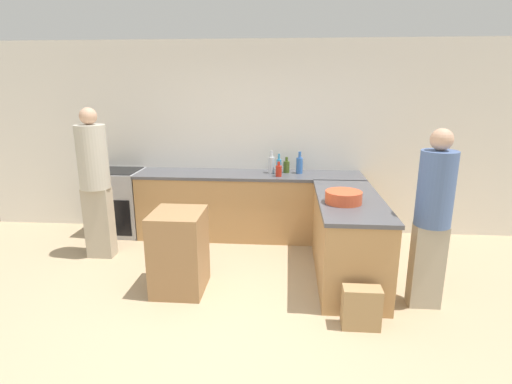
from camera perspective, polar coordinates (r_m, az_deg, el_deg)
ground_plane at (r=3.82m, az=-4.30°, el=-18.22°), size 14.00×14.00×0.00m
wall_back at (r=5.75m, az=-0.70°, el=7.58°), size 8.00×0.06×2.70m
counter_back at (r=5.61m, az=-0.99°, el=-1.92°), size 3.10×0.65×0.92m
counter_peninsula at (r=4.55m, az=12.95°, el=-6.41°), size 0.69×1.71×0.92m
range_oven at (r=6.10m, az=-19.10°, el=-1.35°), size 0.70×0.61×0.93m
island_table at (r=4.25m, az=-10.92°, el=-8.33°), size 0.52×0.58×0.86m
mixing_bowl at (r=4.20m, az=12.39°, el=-0.71°), size 0.38×0.38×0.12m
olive_oil_bottle at (r=5.55m, az=4.37°, el=3.66°), size 0.09×0.09×0.22m
hot_sauce_bottle at (r=5.31m, az=3.26°, el=3.07°), size 0.08×0.08×0.20m
water_bottle_blue at (r=5.52m, az=6.23°, el=3.89°), size 0.09×0.09×0.30m
dish_soap_bottle at (r=5.46m, az=3.28°, el=3.73°), size 0.07×0.07×0.28m
vinegar_bottle_clear at (r=5.50m, az=2.21°, el=3.98°), size 0.09×0.09×0.31m
person_by_range at (r=5.19m, az=-22.04°, el=1.80°), size 0.35×0.35×1.85m
person_at_peninsula at (r=4.05m, az=23.95°, el=-2.82°), size 0.33×0.33×1.73m
paper_bag at (r=3.78m, az=14.80°, el=-15.70°), size 0.34×0.17×0.38m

